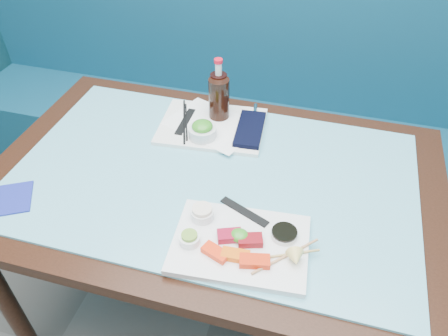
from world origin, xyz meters
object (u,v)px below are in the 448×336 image
(cola_glass, at_px, (219,99))
(cola_bottle_body, at_px, (219,96))
(seaweed_bowl, at_px, (202,132))
(serving_tray, at_px, (212,126))
(blue_napkin, at_px, (8,199))
(sashimi_plate, at_px, (240,244))
(dining_table, at_px, (213,196))
(booth_bench, at_px, (262,124))

(cola_glass, xyz_separation_m, cola_bottle_body, (-0.01, 0.03, -0.01))
(seaweed_bowl, relative_size, cola_glass, 0.63)
(serving_tray, distance_m, blue_napkin, 0.68)
(serving_tray, bearing_deg, sashimi_plate, -70.27)
(cola_glass, bearing_deg, blue_napkin, -130.59)
(dining_table, bearing_deg, seaweed_bowl, 117.10)
(dining_table, bearing_deg, sashimi_plate, -58.58)
(dining_table, bearing_deg, blue_napkin, -153.92)
(dining_table, distance_m, sashimi_plate, 0.30)
(sashimi_plate, relative_size, serving_tray, 0.97)
(serving_tray, height_order, cola_bottle_body, cola_bottle_body)
(sashimi_plate, relative_size, seaweed_bowl, 3.68)
(sashimi_plate, height_order, cola_bottle_body, cola_bottle_body)
(sashimi_plate, distance_m, cola_glass, 0.58)
(dining_table, xyz_separation_m, seaweed_bowl, (-0.08, 0.16, 0.12))
(dining_table, bearing_deg, cola_bottle_body, 102.60)
(sashimi_plate, xyz_separation_m, blue_napkin, (-0.69, -0.02, -0.01))
(cola_glass, height_order, blue_napkin, cola_glass)
(sashimi_plate, distance_m, blue_napkin, 0.69)
(seaweed_bowl, relative_size, cola_bottle_body, 0.57)
(dining_table, relative_size, seaweed_bowl, 14.83)
(serving_tray, bearing_deg, cola_bottle_body, 84.00)
(serving_tray, height_order, blue_napkin, serving_tray)
(dining_table, distance_m, blue_napkin, 0.60)
(sashimi_plate, height_order, seaweed_bowl, seaweed_bowl)
(booth_bench, height_order, seaweed_bowl, booth_bench)
(blue_napkin, bearing_deg, seaweed_bowl, 42.99)
(dining_table, distance_m, seaweed_bowl, 0.22)
(serving_tray, xyz_separation_m, seaweed_bowl, (-0.01, -0.07, 0.03))
(booth_bench, relative_size, dining_table, 2.14)
(booth_bench, bearing_deg, dining_table, -90.00)
(blue_napkin, bearing_deg, sashimi_plate, 1.39)
(cola_glass, distance_m, cola_bottle_body, 0.03)
(sashimi_plate, relative_size, blue_napkin, 2.72)
(booth_bench, distance_m, seaweed_bowl, 0.80)
(dining_table, height_order, serving_tray, serving_tray)
(dining_table, relative_size, cola_glass, 9.42)
(booth_bench, bearing_deg, cola_bottle_body, -97.72)
(serving_tray, distance_m, cola_bottle_body, 0.11)
(blue_napkin, bearing_deg, booth_bench, 64.06)
(seaweed_bowl, relative_size, blue_napkin, 0.74)
(sashimi_plate, bearing_deg, booth_bench, 93.15)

